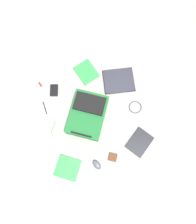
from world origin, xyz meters
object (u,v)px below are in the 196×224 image
object	(u,v)px
book_blue	(86,72)
book_red	(68,168)
pen_black	(53,127)
laptop	(119,81)
book_manual	(139,142)
earbud_pouch	(113,157)
cable_coil	(135,107)
usb_stick	(40,84)
computer_mouse	(97,165)
pen_blue	(45,108)
backpack	(88,115)
power_brick	(54,90)

from	to	relation	value
book_blue	book_red	bearing A→B (deg)	60.66
pen_black	book_blue	bearing A→B (deg)	-138.65
laptop	book_red	world-z (taller)	laptop
laptop	book_red	size ratio (longest dim) A/B	1.22
book_manual	earbud_pouch	distance (m)	0.31
cable_coil	usb_stick	world-z (taller)	cable_coil
book_blue	computer_mouse	xyz separation A→B (m)	(0.22, 0.96, 0.01)
laptop	pen_blue	bearing A→B (deg)	1.06
computer_mouse	pen_black	xyz separation A→B (m)	(0.30, -0.50, -0.02)
book_red	book_blue	distance (m)	1.03
usb_stick	cable_coil	bearing A→B (deg)	146.30
computer_mouse	cable_coil	bearing A→B (deg)	-162.60
backpack	usb_stick	distance (m)	0.64
book_manual	power_brick	size ratio (longest dim) A/B	2.54
book_blue	earbud_pouch	world-z (taller)	earbud_pouch
computer_mouse	earbud_pouch	size ratio (longest dim) A/B	1.34
backpack	book_blue	bearing A→B (deg)	-107.06
power_brick	pen_black	bearing A→B (deg)	71.09
laptop	earbud_pouch	xyz separation A→B (m)	(0.35, 0.74, -0.00)
book_red	cable_coil	world-z (taller)	book_red
backpack	pen_blue	size ratio (longest dim) A/B	3.96
pen_black	usb_stick	size ratio (longest dim) A/B	2.36
power_brick	pen_blue	bearing A→B (deg)	44.33
power_brick	pen_blue	size ratio (longest dim) A/B	0.89
power_brick	usb_stick	xyz separation A→B (m)	(0.12, -0.12, -0.01)
book_blue	book_manual	bearing A→B (deg)	106.07
laptop	computer_mouse	world-z (taller)	computer_mouse
power_brick	usb_stick	size ratio (longest dim) A/B	2.17
book_red	cable_coil	distance (m)	0.93
power_brick	cable_coil	bearing A→B (deg)	148.37
earbud_pouch	usb_stick	world-z (taller)	earbud_pouch
book_red	earbud_pouch	distance (m)	0.46
cable_coil	pen_blue	bearing A→B (deg)	-19.32
book_manual	earbud_pouch	bearing A→B (deg)	8.84
book_blue	computer_mouse	size ratio (longest dim) A/B	2.76
power_brick	earbud_pouch	distance (m)	0.93
book_blue	computer_mouse	distance (m)	0.99
backpack	pen_black	distance (m)	0.39
book_red	pen_black	bearing A→B (deg)	-87.24
pen_blue	usb_stick	world-z (taller)	pen_blue
backpack	pen_blue	bearing A→B (deg)	-30.70
book_blue	pen_black	world-z (taller)	book_blue
computer_mouse	pen_blue	distance (m)	0.80
laptop	book_blue	xyz separation A→B (m)	(0.30, -0.22, -0.01)
computer_mouse	pen_black	world-z (taller)	computer_mouse
backpack	computer_mouse	xyz separation A→B (m)	(0.08, 0.49, -0.07)
computer_mouse	usb_stick	distance (m)	1.05
pen_black	power_brick	bearing A→B (deg)	-108.91
usb_stick	power_brick	bearing A→B (deg)	135.63
laptop	cable_coil	size ratio (longest dim) A/B	2.79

